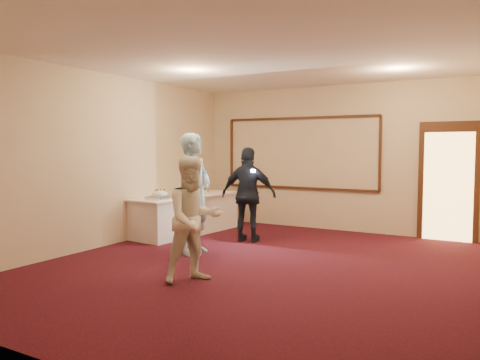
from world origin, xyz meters
name	(u,v)px	position (x,y,z in m)	size (l,w,h in m)	color
floor	(259,267)	(0.00, 0.00, 0.00)	(7.00, 7.00, 0.00)	black
room_walls	(259,126)	(0.00, 0.00, 2.03)	(6.04, 7.04, 3.02)	beige
wall_molding	(300,153)	(-0.80, 3.47, 1.60)	(3.45, 0.04, 1.55)	black
doorway	(448,182)	(2.15, 3.45, 1.08)	(1.05, 0.07, 2.20)	black
buffet_table	(185,214)	(-2.51, 1.65, 0.39)	(1.23, 2.60, 0.77)	white
pavlova_tray	(160,195)	(-2.42, 0.76, 0.85)	(0.39, 0.52, 0.18)	silver
cupcake_stand	(203,185)	(-2.66, 2.50, 0.91)	(0.28, 0.28, 0.41)	#CC5553
plate_stack_a	(183,191)	(-2.59, 1.68, 0.84)	(0.17, 0.17, 0.14)	white
plate_stack_b	(202,190)	(-2.35, 2.01, 0.86)	(0.20, 0.20, 0.17)	white
tart	(182,196)	(-2.29, 1.26, 0.80)	(0.27, 0.27, 0.06)	white
man	(195,194)	(-1.29, 0.26, 0.98)	(0.71, 0.47, 1.95)	#8BC0DA
woman	(194,219)	(-0.40, -1.04, 0.81)	(0.78, 0.61, 1.61)	white
guest	(249,195)	(-1.00, 1.54, 0.86)	(1.01, 0.42, 1.73)	black
camera_flash	(253,171)	(-0.82, 1.38, 1.31)	(0.07, 0.04, 0.05)	white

